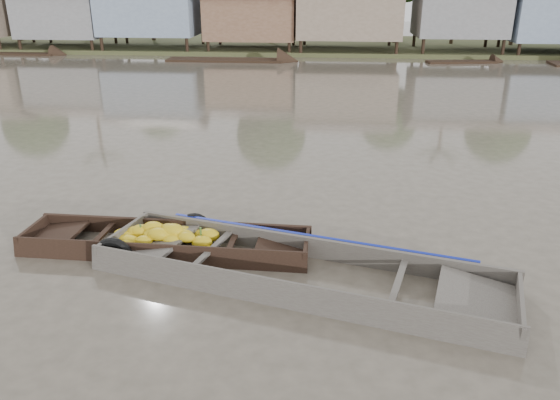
{
  "coord_description": "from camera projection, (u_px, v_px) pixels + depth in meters",
  "views": [
    {
      "loc": [
        1.44,
        -7.93,
        4.49
      ],
      "look_at": [
        0.61,
        1.16,
        0.8
      ],
      "focal_mm": 35.0,
      "sensor_mm": 36.0,
      "label": 1
    }
  ],
  "objects": [
    {
      "name": "ground",
      "position": [
        237.0,
        269.0,
        9.13
      ],
      "size": [
        120.0,
        120.0,
        0.0
      ],
      "primitive_type": "plane",
      "color": "#4E483C",
      "rests_on": "ground"
    },
    {
      "name": "riverbank",
      "position": [
        356.0,
        2.0,
        37.15
      ],
      "size": [
        120.0,
        12.47,
        10.22
      ],
      "color": "#384723",
      "rests_on": "ground"
    },
    {
      "name": "banana_boat",
      "position": [
        162.0,
        243.0,
        9.74
      ],
      "size": [
        5.15,
        1.39,
        0.73
      ],
      "rotation": [
        0.0,
        0.0,
        -0.02
      ],
      "color": "black",
      "rests_on": "ground"
    },
    {
      "name": "viewer_boat",
      "position": [
        299.0,
        277.0,
        8.78
      ],
      "size": [
        6.93,
        3.43,
        0.54
      ],
      "rotation": [
        0.0,
        0.0,
        -0.26
      ],
      "color": "#463F3B",
      "rests_on": "ground"
    },
    {
      "name": "distant_boats",
      "position": [
        540.0,
        64.0,
        30.13
      ],
      "size": [
        48.94,
        15.13,
        1.38
      ],
      "color": "black",
      "rests_on": "ground"
    }
  ]
}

